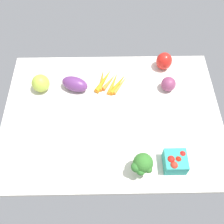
{
  "coord_description": "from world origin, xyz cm",
  "views": [
    {
      "loc": [
        1.12,
        69.44,
        110.19
      ],
      "look_at": [
        0.0,
        0.0,
        4.0
      ],
      "focal_mm": 43.06,
      "sensor_mm": 36.0,
      "label": 1
    }
  ],
  "objects_px": {
    "bell_pepper_red": "(164,61)",
    "berry_basket": "(175,161)",
    "carrot_bunch": "(111,82)",
    "heirloom_tomato_green": "(41,83)",
    "broccoli_head": "(142,164)",
    "eggplant": "(75,84)",
    "red_onion_center": "(168,84)"
  },
  "relations": [
    {
      "from": "bell_pepper_red",
      "to": "berry_basket",
      "type": "bearing_deg",
      "value": 87.84
    },
    {
      "from": "berry_basket",
      "to": "carrot_bunch",
      "type": "bearing_deg",
      "value": -59.99
    },
    {
      "from": "heirloom_tomato_green",
      "to": "bell_pepper_red",
      "type": "relative_size",
      "value": 0.94
    },
    {
      "from": "broccoli_head",
      "to": "eggplant",
      "type": "bearing_deg",
      "value": -56.14
    },
    {
      "from": "berry_basket",
      "to": "red_onion_center",
      "type": "distance_m",
      "value": 0.41
    },
    {
      "from": "eggplant",
      "to": "carrot_bunch",
      "type": "bearing_deg",
      "value": -149.7
    },
    {
      "from": "heirloom_tomato_green",
      "to": "berry_basket",
      "type": "height_order",
      "value": "heirloom_tomato_green"
    },
    {
      "from": "heirloom_tomato_green",
      "to": "berry_basket",
      "type": "relative_size",
      "value": 0.96
    },
    {
      "from": "berry_basket",
      "to": "carrot_bunch",
      "type": "height_order",
      "value": "berry_basket"
    },
    {
      "from": "berry_basket",
      "to": "broccoli_head",
      "type": "relative_size",
      "value": 0.79
    },
    {
      "from": "eggplant",
      "to": "red_onion_center",
      "type": "height_order",
      "value": "same"
    },
    {
      "from": "bell_pepper_red",
      "to": "red_onion_center",
      "type": "relative_size",
      "value": 1.3
    },
    {
      "from": "broccoli_head",
      "to": "red_onion_center",
      "type": "distance_m",
      "value": 0.47
    },
    {
      "from": "heirloom_tomato_green",
      "to": "carrot_bunch",
      "type": "distance_m",
      "value": 0.35
    },
    {
      "from": "carrot_bunch",
      "to": "bell_pepper_red",
      "type": "height_order",
      "value": "bell_pepper_red"
    },
    {
      "from": "bell_pepper_red",
      "to": "broccoli_head",
      "type": "bearing_deg",
      "value": 74.45
    },
    {
      "from": "heirloom_tomato_green",
      "to": "berry_basket",
      "type": "bearing_deg",
      "value": 145.33
    },
    {
      "from": "heirloom_tomato_green",
      "to": "red_onion_center",
      "type": "bearing_deg",
      "value": 179.17
    },
    {
      "from": "heirloom_tomato_green",
      "to": "broccoli_head",
      "type": "relative_size",
      "value": 0.76
    },
    {
      "from": "eggplant",
      "to": "bell_pepper_red",
      "type": "height_order",
      "value": "bell_pepper_red"
    },
    {
      "from": "eggplant",
      "to": "carrot_bunch",
      "type": "height_order",
      "value": "eggplant"
    },
    {
      "from": "heirloom_tomato_green",
      "to": "eggplant",
      "type": "bearing_deg",
      "value": 179.63
    },
    {
      "from": "eggplant",
      "to": "carrot_bunch",
      "type": "xyz_separation_m",
      "value": [
        -0.18,
        -0.03,
        -0.02
      ]
    },
    {
      "from": "heirloom_tomato_green",
      "to": "berry_basket",
      "type": "distance_m",
      "value": 0.74
    },
    {
      "from": "berry_basket",
      "to": "broccoli_head",
      "type": "distance_m",
      "value": 0.15
    },
    {
      "from": "broccoli_head",
      "to": "red_onion_center",
      "type": "bearing_deg",
      "value": -111.04
    },
    {
      "from": "eggplant",
      "to": "bell_pepper_red",
      "type": "distance_m",
      "value": 0.48
    },
    {
      "from": "berry_basket",
      "to": "red_onion_center",
      "type": "height_order",
      "value": "berry_basket"
    },
    {
      "from": "red_onion_center",
      "to": "broccoli_head",
      "type": "bearing_deg",
      "value": 68.96
    },
    {
      "from": "bell_pepper_red",
      "to": "heirloom_tomato_green",
      "type": "bearing_deg",
      "value": 12.28
    },
    {
      "from": "berry_basket",
      "to": "red_onion_center",
      "type": "xyz_separation_m",
      "value": [
        -0.03,
        -0.41,
        -0.0
      ]
    },
    {
      "from": "eggplant",
      "to": "berry_basket",
      "type": "xyz_separation_m",
      "value": [
        -0.44,
        0.42,
        0.0
      ]
    }
  ]
}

